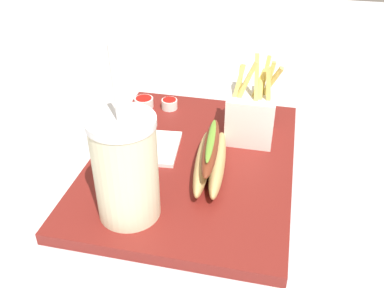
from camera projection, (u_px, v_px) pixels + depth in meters
The scene contains 8 objects.
ground_plane at pixel (192, 172), 0.77m from camera, with size 2.40×2.40×0.02m, color silver.
food_tray at pixel (192, 163), 0.76m from camera, with size 0.45×0.35×0.02m, color maroon.
soda_cup at pixel (126, 168), 0.60m from camera, with size 0.09×0.09×0.26m.
fries_basket at pixel (251, 114), 0.79m from camera, with size 0.09×0.09×0.16m.
hot_dog_1 at pixel (210, 158), 0.71m from camera, with size 0.19×0.06×0.07m.
ketchup_cup_1 at pixel (144, 102), 0.91m from camera, with size 0.04×0.04×0.02m.
ketchup_cup_2 at pixel (169, 104), 0.90m from camera, with size 0.03×0.03×0.02m.
napkin_stack at pixel (144, 147), 0.78m from camera, with size 0.11×0.12×0.01m, color white.
Camera 1 is at (0.60, 0.13, 0.46)m, focal length 40.45 mm.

